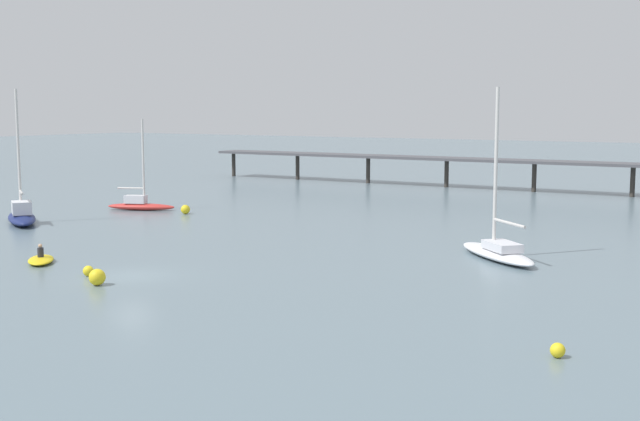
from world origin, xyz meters
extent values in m
plane|color=slate|center=(0.00, 0.00, 0.00)|extent=(400.00, 400.00, 0.00)
cube|color=#4C4C51|center=(0.00, 56.42, 3.31)|extent=(73.77, 4.43, 0.30)
cylinder|color=#38332D|center=(-35.87, 56.20, 1.58)|extent=(0.50, 0.50, 3.16)
cylinder|color=#38332D|center=(-25.62, 56.26, 1.58)|extent=(0.50, 0.50, 3.16)
cylinder|color=#38332D|center=(-15.37, 56.33, 1.58)|extent=(0.50, 0.50, 3.16)
cylinder|color=#38332D|center=(-5.12, 56.39, 1.58)|extent=(0.50, 0.50, 3.16)
cylinder|color=#38332D|center=(5.12, 56.45, 1.58)|extent=(0.50, 0.50, 3.16)
cylinder|color=#38332D|center=(15.37, 56.51, 1.58)|extent=(0.50, 0.50, 3.16)
ellipsoid|color=navy|center=(-22.25, 10.67, 0.41)|extent=(7.50, 6.18, 0.81)
cube|color=silver|center=(-21.74, 10.31, 1.32)|extent=(2.53, 2.38, 1.01)
cylinder|color=silver|center=(-22.56, 10.90, 5.71)|extent=(0.21, 0.21, 9.79)
cylinder|color=silver|center=(-21.38, 10.05, 2.58)|extent=(2.46, 1.83, 0.17)
ellipsoid|color=white|center=(15.22, 15.38, 0.31)|extent=(7.32, 6.98, 0.62)
cube|color=silver|center=(15.69, 14.95, 0.87)|extent=(2.89, 2.83, 0.50)
cylinder|color=silver|center=(14.93, 15.65, 5.48)|extent=(0.22, 0.22, 9.71)
cylinder|color=silver|center=(16.25, 14.43, 2.37)|extent=(2.77, 2.57, 0.17)
ellipsoid|color=red|center=(-20.19, 21.96, 0.31)|extent=(6.36, 3.66, 0.61)
cube|color=silver|center=(-20.65, 21.77, 0.97)|extent=(2.13, 1.63, 0.72)
cylinder|color=silver|center=(-19.89, 22.08, 4.38)|extent=(0.20, 0.20, 7.54)
cylinder|color=silver|center=(-21.04, 21.62, 1.97)|extent=(2.36, 1.06, 0.16)
ellipsoid|color=yellow|center=(-7.33, 0.06, 0.17)|extent=(3.28, 3.27, 0.35)
cylinder|color=#26262D|center=(-7.33, 0.06, 0.62)|extent=(0.51, 0.51, 0.55)
sphere|color=tan|center=(-7.33, 0.06, 1.02)|extent=(0.24, 0.24, 0.24)
sphere|color=yellow|center=(23.82, -2.68, 0.28)|extent=(0.56, 0.56, 0.56)
sphere|color=yellow|center=(0.20, -2.64, 0.43)|extent=(0.86, 0.86, 0.86)
sphere|color=yellow|center=(-14.95, 21.89, 0.40)|extent=(0.80, 0.80, 0.80)
sphere|color=yellow|center=(-1.98, -1.22, 0.29)|extent=(0.58, 0.58, 0.58)
camera|label=1|loc=(31.46, -31.93, 9.02)|focal=45.90mm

